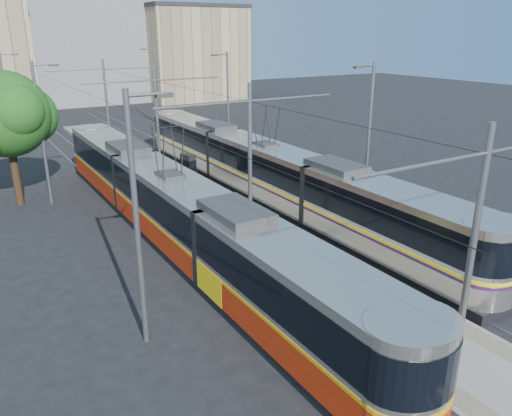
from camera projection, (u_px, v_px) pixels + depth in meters
ground at (362, 305)px, 18.24m from camera, size 160.00×160.00×0.00m
platform at (178, 186)px, 31.86m from camera, size 4.00×50.00×0.30m
tactile_strip_left at (156, 187)px, 31.09m from camera, size 0.70×50.00×0.01m
tactile_strip_right at (199, 180)px, 32.52m from camera, size 0.70×50.00×0.01m
rails at (178, 188)px, 31.90m from camera, size 8.71×70.00×0.03m
track_arrow at (341, 387)px, 14.05m from camera, size 1.20×5.00×0.01m
tram_left at (172, 208)px, 23.18m from camera, size 2.43×30.47×5.50m
tram_right at (265, 169)px, 29.26m from camera, size 2.43×31.28×5.50m
catenary at (194, 124)px, 28.11m from camera, size 9.20×70.00×7.00m
street_lamps at (152, 114)px, 33.73m from camera, size 15.18×38.22×8.00m
shelter at (188, 169)px, 31.04m from camera, size 0.79×1.04×2.05m
tree at (12, 115)px, 27.55m from camera, size 5.20×4.81×7.56m
building_centre at (83, 47)px, 70.19m from camera, size 18.36×14.28×14.72m
building_right at (192, 53)px, 72.53m from camera, size 14.28×10.20×13.12m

